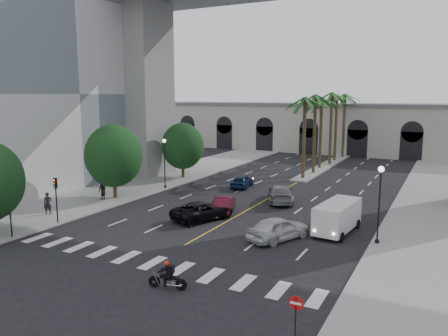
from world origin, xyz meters
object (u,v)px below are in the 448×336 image
traffic_signal_far (56,193)px  car_d (280,193)px  car_a (278,228)px  cargo_van (337,216)px  car_e (242,181)px  car_c (203,211)px  lamp_post_left_far (165,159)px  pedestrian_a (48,204)px  pedestrian_b (102,191)px  do_not_enter_sign (296,312)px  lamp_post_right (380,198)px  car_b (224,204)px  motorcycle_rider (169,276)px  traffic_signal_near (9,204)px

traffic_signal_far → car_d: traffic_signal_far is taller
car_a → car_d: car_a is taller
traffic_signal_far → cargo_van: bearing=21.9°
car_d → car_e: 7.16m
traffic_signal_far → car_c: (9.34, 6.32, -1.77)m
lamp_post_left_far → pedestrian_a: bearing=-100.4°
car_e → pedestrian_a: size_ratio=2.23×
pedestrian_b → do_not_enter_sign: do_not_enter_sign is taller
lamp_post_right → car_c: lamp_post_right is taller
car_d → car_e: car_d is taller
traffic_signal_far → pedestrian_a: (-2.53, 1.29, -1.44)m
car_a → lamp_post_left_far: bearing=-6.2°
car_a → cargo_van: bearing=-107.9°
traffic_signal_far → pedestrian_b: traffic_signal_far is taller
lamp_post_right → car_b: (-12.90, 2.62, -2.51)m
pedestrian_b → pedestrian_a: bearing=-80.8°
car_a → pedestrian_b: size_ratio=2.76×
lamp_post_right → cargo_van: size_ratio=0.99×
car_b → car_d: size_ratio=0.78×
motorcycle_rider → car_d: 20.34m
car_b → pedestrian_a: bearing=12.8°
motorcycle_rider → pedestrian_b: (-16.34, 12.70, 0.33)m
car_c → car_b: bearing=-76.1°
traffic_signal_near → motorcycle_rider: size_ratio=1.76×
car_c → do_not_enter_sign: (12.46, -14.27, 0.99)m
lamp_post_right → car_d: 13.15m
pedestrian_a → cargo_van: bearing=-15.8°
car_a → car_b: car_a is taller
car_c → do_not_enter_sign: do_not_enter_sign is taller
cargo_van → do_not_enter_sign: do_not_enter_sign is taller
traffic_signal_near → car_a: bearing=27.2°
car_a → do_not_enter_sign: (5.33, -12.42, 0.91)m
car_c → do_not_enter_sign: size_ratio=2.23×
car_a → cargo_van: (3.22, 3.46, 0.43)m
lamp_post_left_far → pedestrian_b: size_ratio=3.08×
car_a → pedestrian_a: size_ratio=2.60×
lamp_post_right → car_c: (-13.36, -0.18, -2.48)m
do_not_enter_sign → traffic_signal_near: bearing=167.3°
cargo_van → pedestrian_a: cargo_van is taller
lamp_post_left_far → car_a: size_ratio=1.12×
pedestrian_b → do_not_enter_sign: 28.36m
car_d → pedestrian_b: (-14.95, -7.59, 0.21)m
traffic_signal_near → cargo_van: size_ratio=0.67×
traffic_signal_far → pedestrian_a: size_ratio=1.98×
car_c → cargo_van: (10.34, 1.61, 0.51)m
car_c → pedestrian_a: (-11.87, -5.03, 0.33)m
traffic_signal_far → pedestrian_a: 3.18m
traffic_signal_near → motorcycle_rider: (14.19, -1.49, -1.82)m
lamp_post_left_far → cargo_van: lamp_post_left_far is taller
traffic_signal_near → traffic_signal_far: size_ratio=1.00×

